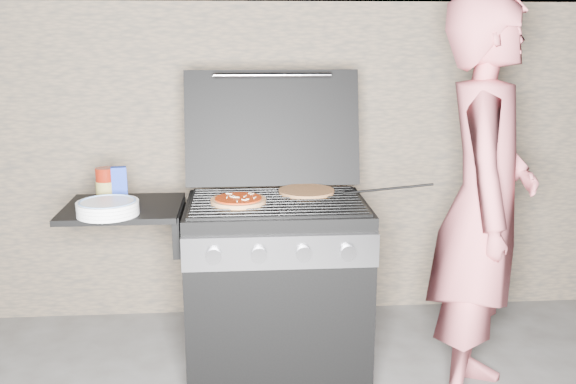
{
  "coord_description": "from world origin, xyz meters",
  "views": [
    {
      "loc": [
        -0.16,
        -2.73,
        1.63
      ],
      "look_at": [
        0.05,
        0.0,
        0.95
      ],
      "focal_mm": 40.0,
      "sensor_mm": 36.0,
      "label": 1
    }
  ],
  "objects": [
    {
      "name": "stone_wall",
      "position": [
        0.0,
        1.05,
        0.9
      ],
      "size": [
        8.0,
        0.35,
        1.8
      ],
      "primitive_type": "cube",
      "color": "#7E674F",
      "rests_on": "ground"
    },
    {
      "name": "gas_grill",
      "position": [
        -0.25,
        0.0,
        0.46
      ],
      "size": [
        1.34,
        0.79,
        0.91
      ],
      "primitive_type": null,
      "color": "black",
      "rests_on": "ground"
    },
    {
      "name": "pizza_topped",
      "position": [
        -0.17,
        -0.02,
        0.92
      ],
      "size": [
        0.31,
        0.31,
        0.03
      ],
      "primitive_type": null,
      "rotation": [
        0.0,
        0.0,
        -0.36
      ],
      "color": "tan",
      "rests_on": "gas_grill"
    },
    {
      "name": "pizza_plain",
      "position": [
        0.15,
        0.14,
        0.92
      ],
      "size": [
        0.28,
        0.28,
        0.01
      ],
      "primitive_type": "cylinder",
      "rotation": [
        0.0,
        0.0,
        0.09
      ],
      "color": "tan",
      "rests_on": "gas_grill"
    },
    {
      "name": "sauce_jar",
      "position": [
        -0.77,
        0.15,
        0.97
      ],
      "size": [
        0.1,
        0.1,
        0.14
      ],
      "primitive_type": "cylinder",
      "rotation": [
        0.0,
        0.0,
        -0.12
      ],
      "color": "maroon",
      "rests_on": "gas_grill"
    },
    {
      "name": "blue_carton",
      "position": [
        -0.7,
        0.13,
        0.97
      ],
      "size": [
        0.07,
        0.05,
        0.14
      ],
      "primitive_type": "cube",
      "rotation": [
        0.0,
        0.0,
        0.17
      ],
      "color": "#1B34A9",
      "rests_on": "gas_grill"
    },
    {
      "name": "plate_stack",
      "position": [
        -0.7,
        -0.15,
        0.93
      ],
      "size": [
        0.3,
        0.3,
        0.06
      ],
      "primitive_type": "cylinder",
      "rotation": [
        0.0,
        0.0,
        -0.23
      ],
      "color": "white",
      "rests_on": "gas_grill"
    },
    {
      "name": "person",
      "position": [
        0.9,
        -0.11,
        0.9
      ],
      "size": [
        0.65,
        0.77,
        1.8
      ],
      "primitive_type": "imported",
      "rotation": [
        0.0,
        0.0,
        1.18
      ],
      "color": "#C05B62",
      "rests_on": "ground"
    },
    {
      "name": "tongs",
      "position": [
        0.49,
        0.0,
        0.95
      ],
      "size": [
        0.38,
        0.16,
        0.08
      ],
      "primitive_type": "cylinder",
      "rotation": [
        0.0,
        1.4,
        -0.39
      ],
      "color": "black",
      "rests_on": "gas_grill"
    }
  ]
}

